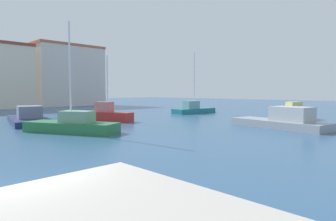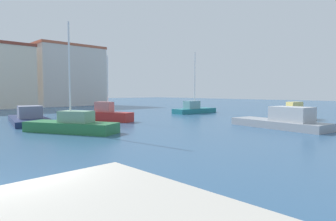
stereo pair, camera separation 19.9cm
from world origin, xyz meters
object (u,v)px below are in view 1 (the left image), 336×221
sailboat_green_far_right (72,125)px  motorboat_grey_distant_east (283,121)px  motorboat_navy_behind_lamppost (29,118)px  sailboat_teal_distant_north (193,109)px  sailboat_red_mid_harbor (107,115)px  motorboat_yellow_outer_mooring (295,114)px

sailboat_green_far_right → motorboat_grey_distant_east: (13.00, -9.48, 0.06)m
motorboat_navy_behind_lamppost → sailboat_teal_distant_north: bearing=-7.6°
motorboat_navy_behind_lamppost → sailboat_red_mid_harbor: size_ratio=1.40×
motorboat_navy_behind_lamppost → sailboat_red_mid_harbor: (6.10, -3.50, 0.19)m
motorboat_navy_behind_lamppost → sailboat_red_mid_harbor: sailboat_red_mid_harbor is taller
sailboat_red_mid_harbor → motorboat_yellow_outer_mooring: size_ratio=1.29×
sailboat_green_far_right → motorboat_grey_distant_east: bearing=-36.1°
motorboat_navy_behind_lamppost → sailboat_teal_distant_north: sailboat_teal_distant_north is taller
sailboat_green_far_right → sailboat_teal_distant_north: 20.83m
motorboat_yellow_outer_mooring → motorboat_grey_distant_east: motorboat_yellow_outer_mooring is taller
motorboat_grey_distant_east → sailboat_teal_distant_north: bearing=65.3°
motorboat_grey_distant_east → motorboat_navy_behind_lamppost: bearing=126.0°
sailboat_green_far_right → sailboat_red_mid_harbor: size_ratio=1.22×
sailboat_red_mid_harbor → motorboat_yellow_outer_mooring: (14.90, -12.21, -0.06)m
sailboat_teal_distant_north → motorboat_navy_behind_lamppost: bearing=172.4°
sailboat_red_mid_harbor → motorboat_yellow_outer_mooring: 19.27m
sailboat_green_far_right → motorboat_grey_distant_east: size_ratio=0.97×
motorboat_navy_behind_lamppost → motorboat_yellow_outer_mooring: 26.22m
sailboat_green_far_right → sailboat_teal_distant_north: sailboat_teal_distant_north is taller
sailboat_red_mid_harbor → sailboat_teal_distant_north: (13.96, 0.81, -0.10)m
motorboat_yellow_outer_mooring → motorboat_grey_distant_east: (-7.96, -2.23, 0.02)m
motorboat_grey_distant_east → sailboat_red_mid_harbor: bearing=115.7°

